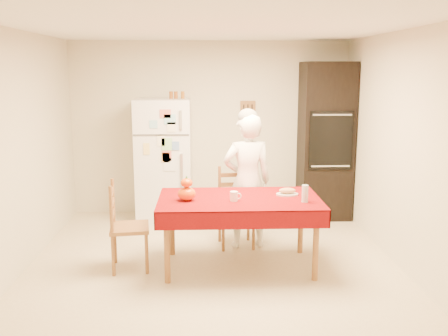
{
  "coord_description": "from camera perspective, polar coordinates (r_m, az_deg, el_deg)",
  "views": [
    {
      "loc": [
        -0.09,
        -5.01,
        2.08
      ],
      "look_at": [
        0.12,
        0.2,
        1.06
      ],
      "focal_mm": 40.0,
      "sensor_mm": 36.0,
      "label": 1
    }
  ],
  "objects": [
    {
      "name": "room_shell",
      "position": [
        5.03,
        -1.29,
        5.83
      ],
      "size": [
        4.02,
        4.52,
        2.51
      ],
      "color": "beige",
      "rests_on": "ground"
    },
    {
      "name": "bread_plate",
      "position": [
        5.42,
        7.24,
        -3.0
      ],
      "size": [
        0.24,
        0.24,
        0.02
      ],
      "primitive_type": "cylinder",
      "color": "silver",
      "rests_on": "dining_table"
    },
    {
      "name": "pumpkin_upper",
      "position": [
        5.14,
        -4.3,
        -1.7
      ],
      "size": [
        0.12,
        0.12,
        0.09
      ],
      "primitive_type": "ellipsoid",
      "color": "#EA4D05",
      "rests_on": "pumpkin_lower"
    },
    {
      "name": "dining_table",
      "position": [
        5.28,
        1.76,
        -4.19
      ],
      "size": [
        1.7,
        1.0,
        0.76
      ],
      "color": "brown",
      "rests_on": "floor"
    },
    {
      "name": "chair_far",
      "position": [
        6.02,
        1.32,
        -4.08
      ],
      "size": [
        0.46,
        0.44,
        0.95
      ],
      "rotation": [
        0.0,
        0.0,
        0.09
      ],
      "color": "brown",
      "rests_on": "floor"
    },
    {
      "name": "chair_left",
      "position": [
        5.38,
        -11.45,
        -6.16
      ],
      "size": [
        0.45,
        0.47,
        0.95
      ],
      "rotation": [
        0.0,
        0.0,
        1.69
      ],
      "color": "brown",
      "rests_on": "floor"
    },
    {
      "name": "spice_jar_right",
      "position": [
        6.95,
        -4.74,
        8.31
      ],
      "size": [
        0.05,
        0.05,
        0.1
      ],
      "primitive_type": "cylinder",
      "color": "#93561A",
      "rests_on": "refrigerator"
    },
    {
      "name": "refrigerator",
      "position": [
        7.02,
        -6.87,
        0.9
      ],
      "size": [
        0.75,
        0.74,
        1.7
      ],
      "color": "white",
      "rests_on": "floor"
    },
    {
      "name": "seated_woman",
      "position": [
        5.89,
        2.67,
        -1.52
      ],
      "size": [
        0.63,
        0.45,
        1.6
      ],
      "primitive_type": "imported",
      "rotation": [
        0.0,
        0.0,
        3.27
      ],
      "color": "white",
      "rests_on": "floor"
    },
    {
      "name": "spice_jar_left",
      "position": [
        6.96,
        -6.07,
        8.29
      ],
      "size": [
        0.05,
        0.05,
        0.1
      ],
      "primitive_type": "cylinder",
      "color": "brown",
      "rests_on": "refrigerator"
    },
    {
      "name": "spice_jar_mid",
      "position": [
        6.95,
        -5.52,
        8.3
      ],
      "size": [
        0.05,
        0.05,
        0.1
      ],
      "primitive_type": "cylinder",
      "color": "brown",
      "rests_on": "refrigerator"
    },
    {
      "name": "oven_cabinet",
      "position": [
        7.21,
        11.51,
        3.04
      ],
      "size": [
        0.7,
        0.62,
        2.2
      ],
      "color": "black",
      "rests_on": "floor"
    },
    {
      "name": "bread_loaf",
      "position": [
        5.41,
        7.25,
        -2.59
      ],
      "size": [
        0.18,
        0.1,
        0.06
      ],
      "primitive_type": "ellipsoid",
      "color": "tan",
      "rests_on": "bread_plate"
    },
    {
      "name": "coffee_mug",
      "position": [
        5.13,
        1.14,
        -3.24
      ],
      "size": [
        0.08,
        0.08,
        0.1
      ],
      "primitive_type": "cylinder",
      "color": "white",
      "rests_on": "dining_table"
    },
    {
      "name": "floor",
      "position": [
        5.42,
        -1.22,
        -11.49
      ],
      "size": [
        4.5,
        4.5,
        0.0
      ],
      "primitive_type": "plane",
      "color": "#C2AE8C",
      "rests_on": "ground"
    },
    {
      "name": "wine_glass",
      "position": [
        5.15,
        9.24,
        -2.9
      ],
      "size": [
        0.07,
        0.07,
        0.18
      ],
      "primitive_type": "cylinder",
      "color": "silver",
      "rests_on": "dining_table"
    },
    {
      "name": "pumpkin_lower",
      "position": [
        5.17,
        -4.28,
        -2.95
      ],
      "size": [
        0.19,
        0.19,
        0.14
      ],
      "primitive_type": "ellipsoid",
      "color": "#E84D05",
      "rests_on": "dining_table"
    }
  ]
}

